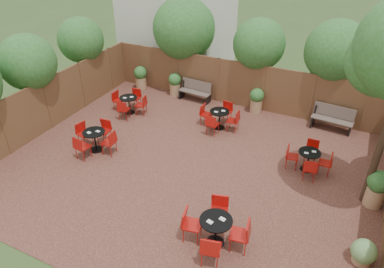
% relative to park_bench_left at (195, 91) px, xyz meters
% --- Properties ---
extents(ground, '(80.00, 80.00, 0.00)m').
position_rel_park_bench_left_xyz_m(ground, '(1.91, -4.62, -0.48)').
color(ground, '#354F23').
rests_on(ground, ground).
extents(courtyard_paving, '(12.00, 10.00, 0.02)m').
position_rel_park_bench_left_xyz_m(courtyard_paving, '(1.91, -4.62, -0.47)').
color(courtyard_paving, '#391A17').
rests_on(courtyard_paving, ground).
extents(fence_back, '(12.00, 0.08, 2.00)m').
position_rel_park_bench_left_xyz_m(fence_back, '(1.91, 0.38, 0.52)').
color(fence_back, brown).
rests_on(fence_back, ground).
extents(fence_left, '(0.08, 10.00, 2.00)m').
position_rel_park_bench_left_xyz_m(fence_left, '(-4.09, -4.62, 0.52)').
color(fence_left, brown).
rests_on(fence_left, ground).
extents(overhang_foliage, '(15.47, 10.82, 2.79)m').
position_rel_park_bench_left_xyz_m(overhang_foliage, '(-0.14, -1.50, 2.23)').
color(overhang_foliage, '#245C1D').
rests_on(overhang_foliage, ground).
extents(park_bench_left, '(1.48, 0.57, 0.90)m').
position_rel_park_bench_left_xyz_m(park_bench_left, '(0.00, 0.00, 0.00)').
color(park_bench_left, brown).
rests_on(park_bench_left, courtyard_paving).
extents(park_bench_right, '(1.58, 0.63, 0.95)m').
position_rel_park_bench_left_xyz_m(park_bench_right, '(5.86, 0.00, 0.03)').
color(park_bench_right, brown).
rests_on(park_bench_right, courtyard_paving).
extents(bistro_tables, '(8.99, 7.05, 0.95)m').
position_rel_park_bench_left_xyz_m(bistro_tables, '(1.62, -4.22, -0.02)').
color(bistro_tables, black).
rests_on(bistro_tables, courtyard_paving).
extents(planters, '(11.04, 4.61, 1.17)m').
position_rel_park_bench_left_xyz_m(planters, '(1.93, -1.14, 0.14)').
color(planters, '#9C734E').
rests_on(planters, courtyard_paving).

